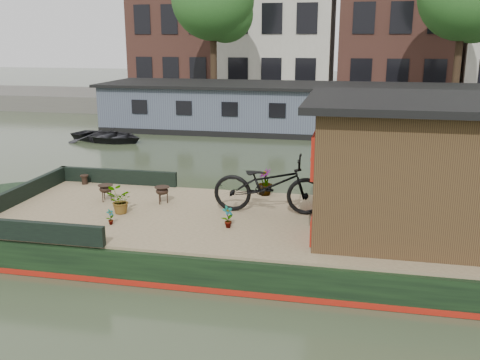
% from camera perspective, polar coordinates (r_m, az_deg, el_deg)
% --- Properties ---
extents(ground, '(120.00, 120.00, 0.00)m').
position_cam_1_polar(ground, '(10.60, 5.63, -7.77)').
color(ground, '#364028').
rests_on(ground, ground).
extents(houseboat_hull, '(14.01, 4.02, 0.60)m').
position_cam_1_polar(houseboat_hull, '(10.71, -1.47, -5.89)').
color(houseboat_hull, black).
rests_on(houseboat_hull, ground).
extents(houseboat_deck, '(11.80, 3.80, 0.05)m').
position_cam_1_polar(houseboat_deck, '(10.38, 5.72, -4.58)').
color(houseboat_deck, '#98835D').
rests_on(houseboat_deck, houseboat_hull).
extents(bow_bulwark, '(3.00, 4.00, 0.35)m').
position_cam_1_polar(bow_bulwark, '(11.92, -19.26, -1.77)').
color(bow_bulwark, black).
rests_on(bow_bulwark, houseboat_deck).
extents(cabin, '(4.00, 3.50, 2.42)m').
position_cam_1_polar(cabin, '(10.06, 18.39, 1.51)').
color(cabin, '#301E12').
rests_on(cabin, houseboat_deck).
extents(bicycle, '(2.27, 0.88, 1.18)m').
position_cam_1_polar(bicycle, '(10.71, 3.11, -0.47)').
color(bicycle, black).
rests_on(bicycle, houseboat_deck).
extents(potted_plant_a, '(0.26, 0.27, 0.43)m').
position_cam_1_polar(potted_plant_a, '(9.94, -1.31, -3.95)').
color(potted_plant_a, brown).
rests_on(potted_plant_a, houseboat_deck).
extents(potted_plant_c, '(0.61, 0.58, 0.54)m').
position_cam_1_polar(potted_plant_c, '(10.98, -12.78, -2.17)').
color(potted_plant_c, maroon).
rests_on(potted_plant_c, houseboat_deck).
extents(potted_plant_d, '(0.46, 0.46, 0.60)m').
position_cam_1_polar(potted_plant_d, '(12.00, 2.69, -0.20)').
color(potted_plant_d, maroon).
rests_on(potted_plant_d, houseboat_deck).
extents(potted_plant_e, '(0.16, 0.19, 0.30)m').
position_cam_1_polar(potted_plant_e, '(10.42, -13.66, -3.85)').
color(potted_plant_e, brown).
rests_on(potted_plant_e, houseboat_deck).
extents(brazier_front, '(0.43, 0.43, 0.36)m').
position_cam_1_polar(brazier_front, '(11.92, -14.12, -1.34)').
color(brazier_front, black).
rests_on(brazier_front, houseboat_deck).
extents(brazier_rear, '(0.39, 0.39, 0.37)m').
position_cam_1_polar(brazier_rear, '(11.53, -8.29, -1.58)').
color(brazier_rear, black).
rests_on(brazier_rear, houseboat_deck).
extents(bollard_port, '(0.20, 0.20, 0.23)m').
position_cam_1_polar(bollard_port, '(13.45, -16.25, 0.04)').
color(bollard_port, black).
rests_on(bollard_port, houseboat_deck).
extents(dinghy, '(3.69, 3.04, 0.66)m').
position_cam_1_polar(dinghy, '(22.47, -13.95, 4.89)').
color(dinghy, black).
rests_on(dinghy, ground).
extents(far_houseboat, '(20.40, 4.40, 2.11)m').
position_cam_1_polar(far_houseboat, '(23.96, 9.45, 7.28)').
color(far_houseboat, '#47515F').
rests_on(far_houseboat, ground).
extents(quay, '(60.00, 6.00, 0.90)m').
position_cam_1_polar(quay, '(30.47, 9.99, 7.87)').
color(quay, '#47443F').
rests_on(quay, ground).
extents(tree_left, '(4.40, 4.40, 7.40)m').
position_cam_1_polar(tree_left, '(29.79, -2.59, 18.41)').
color(tree_left, '#332316').
rests_on(tree_left, quay).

